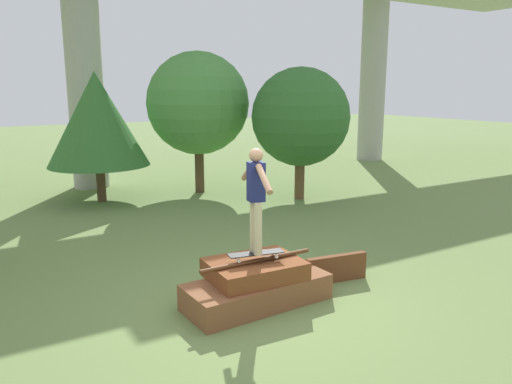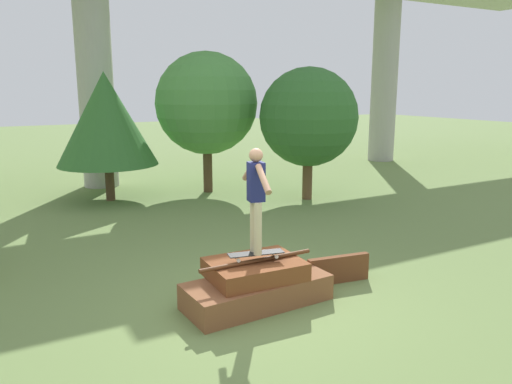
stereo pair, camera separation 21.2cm
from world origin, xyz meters
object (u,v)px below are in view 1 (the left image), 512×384
Objects in this scene: skater at (256,194)px; tree_behind_left at (97,119)px; tree_mid_back at (198,104)px; skateboard at (256,254)px; tree_behind_right at (301,117)px.

tree_behind_left reaches higher than skater.
skateboard is at bearing -108.80° from tree_mid_back.
tree_mid_back is at bearing -5.34° from tree_behind_left.
tree_behind_left is at bearing 174.66° from tree_mid_back.
tree_behind_left is 2.95m from tree_mid_back.
tree_behind_left is at bearing 91.68° from skateboard.
skateboard is 0.23× the size of tree_behind_right.
skateboard is 8.51m from tree_mid_back.
skater is 7.35m from tree_behind_right.
tree_mid_back is at bearing 71.20° from skater.
skater is at bearing -88.32° from tree_behind_left.
tree_behind_left is (-0.24, 8.12, 0.62)m from skater.
tree_behind_left is at bearing 91.68° from skater.
skater is 0.41× the size of tree_behind_right.
tree_mid_back is at bearing 132.31° from tree_behind_right.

